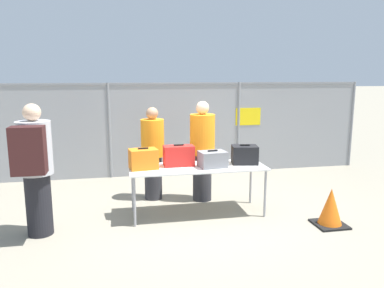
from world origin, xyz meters
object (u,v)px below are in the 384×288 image
(suitcase_grey, at_px, (213,159))
(traveler_hooded, at_px, (35,165))
(suitcase_black, at_px, (245,155))
(utility_trailer, at_px, (208,137))
(traffic_cone, at_px, (331,208))
(suitcase_red, at_px, (179,156))
(security_worker_far, at_px, (153,152))
(inspection_table, at_px, (198,170))
(security_worker_near, at_px, (202,150))
(suitcase_orange, at_px, (143,159))

(suitcase_grey, distance_m, traveler_hooded, 2.61)
(suitcase_grey, height_order, suitcase_black, suitcase_black)
(suitcase_black, distance_m, utility_trailer, 5.26)
(utility_trailer, xyz_separation_m, traffic_cone, (0.42, -6.10, -0.10))
(suitcase_red, bearing_deg, suitcase_grey, -20.32)
(security_worker_far, bearing_deg, inspection_table, 139.75)
(inspection_table, distance_m, suitcase_red, 0.38)
(suitcase_grey, relative_size, security_worker_far, 0.27)
(traveler_hooded, distance_m, utility_trailer, 6.84)
(utility_trailer, distance_m, traffic_cone, 6.11)
(utility_trailer, bearing_deg, suitcase_red, -108.58)
(suitcase_grey, distance_m, security_worker_near, 0.75)
(security_worker_near, height_order, utility_trailer, security_worker_near)
(security_worker_far, relative_size, utility_trailer, 0.42)
(utility_trailer, bearing_deg, traffic_cone, -86.01)
(inspection_table, xyz_separation_m, suitcase_grey, (0.23, -0.07, 0.18))
(inspection_table, bearing_deg, traffic_cone, -24.68)
(suitcase_black, relative_size, security_worker_far, 0.27)
(traveler_hooded, xyz_separation_m, security_worker_far, (1.73, 1.33, -0.16))
(suitcase_orange, xyz_separation_m, security_worker_far, (0.23, 0.88, -0.08))
(suitcase_orange, bearing_deg, suitcase_grey, -5.56)
(suitcase_red, height_order, traveler_hooded, traveler_hooded)
(suitcase_orange, relative_size, suitcase_grey, 1.01)
(traveler_hooded, xyz_separation_m, security_worker_near, (2.59, 1.09, -0.10))
(suitcase_black, relative_size, traffic_cone, 0.80)
(utility_trailer, bearing_deg, security_worker_far, -115.54)
(suitcase_red, height_order, traffic_cone, suitcase_red)
(traveler_hooded, bearing_deg, suitcase_grey, -2.59)
(suitcase_grey, xyz_separation_m, security_worker_near, (0.00, 0.75, 0.00))
(security_worker_near, distance_m, security_worker_far, 0.90)
(traveler_hooded, bearing_deg, suitcase_black, -1.73)
(suitcase_grey, bearing_deg, utility_trailer, 77.18)
(suitcase_red, relative_size, utility_trailer, 0.12)
(suitcase_orange, height_order, traveler_hooded, traveler_hooded)
(security_worker_near, distance_m, traffic_cone, 2.33)
(suitcase_black, bearing_deg, suitcase_red, 176.52)
(suitcase_red, relative_size, traveler_hooded, 0.26)
(suitcase_black, xyz_separation_m, security_worker_far, (-1.44, 0.86, -0.08))
(security_worker_far, bearing_deg, traffic_cone, 159.67)
(inspection_table, height_order, traffic_cone, inspection_table)
(security_worker_near, bearing_deg, traffic_cone, 143.77)
(inspection_table, distance_m, traffic_cone, 2.10)
(suitcase_orange, relative_size, suitcase_red, 0.95)
(suitcase_grey, height_order, traveler_hooded, traveler_hooded)
(suitcase_red, relative_size, security_worker_far, 0.29)
(suitcase_orange, height_order, utility_trailer, suitcase_orange)
(suitcase_orange, distance_m, traveler_hooded, 1.57)
(traveler_hooded, relative_size, traffic_cone, 3.23)
(utility_trailer, bearing_deg, inspection_table, -105.32)
(inspection_table, relative_size, suitcase_grey, 4.75)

